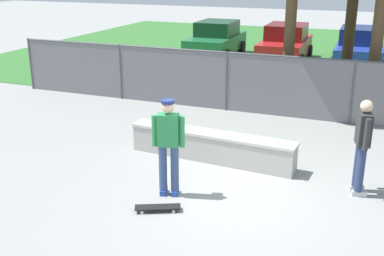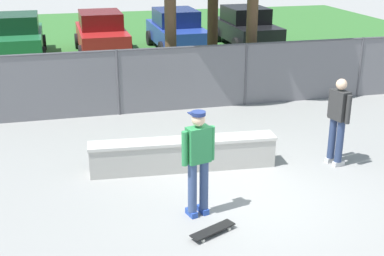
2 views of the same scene
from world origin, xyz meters
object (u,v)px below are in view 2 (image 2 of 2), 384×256
Objects in this scene: skateboard at (213,230)px; skateboarder at (198,159)px; concrete_ledge at (183,154)px; car_blue at (176,30)px; car_green at (18,36)px; car_black at (246,27)px; car_red at (101,33)px; bystander at (338,118)px.

skateboarder is at bearing 96.37° from skateboard.
car_blue reaches higher than concrete_ledge.
concrete_ledge is at bearing -71.74° from car_green.
car_green is at bearing 105.21° from skateboarder.
car_blue is 1.00× the size of car_black.
car_green and car_black have the same top height.
concrete_ledge is at bearing 87.66° from skateboard.
car_blue is (2.51, 14.16, 0.77)m from skateboard.
car_red reaches higher than concrete_ledge.
concrete_ledge is 0.89× the size of car_black.
skateboard is at bearing -75.18° from car_green.
car_red is (-0.49, 13.53, -0.19)m from skateboarder.
skateboard is 0.19× the size of car_green.
car_blue is at bearing -0.51° from car_green.
bystander is at bearing -101.03° from car_black.
car_red is at bearing 107.09° from bystander.
car_green is 2.33× the size of bystander.
car_red is (3.20, -0.03, 0.00)m from car_green.
car_blue and car_black have the same top height.
bystander reaches higher than concrete_ledge.
skateboarder is 2.27× the size of skateboard.
concrete_ledge is at bearing -101.67° from car_blue.
concrete_ledge is 12.95m from car_black.
skateboarder is 0.43× the size of car_red.
car_red is at bearing 93.25° from concrete_ledge.
bystander reaches higher than car_blue.
skateboarder is 13.54m from car_red.
skateboard is 3.88m from bystander.
car_green is 14.06m from bystander.
car_blue is at bearing -0.42° from car_red.
car_green is at bearing 108.26° from concrete_ledge.
bystander is at bearing -72.91° from car_red.
skateboard is 0.19× the size of car_red.
concrete_ledge is at bearing -114.99° from car_black.
car_red is 1.00× the size of car_blue.
car_green is at bearing 119.62° from bystander.
skateboarder is at bearing -112.55° from car_black.
skateboard is at bearing -92.34° from concrete_ledge.
car_black reaches higher than concrete_ledge.
skateboard is 14.41m from car_blue.
skateboard is 14.73m from car_green.
concrete_ledge reaches higher than skateboard.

